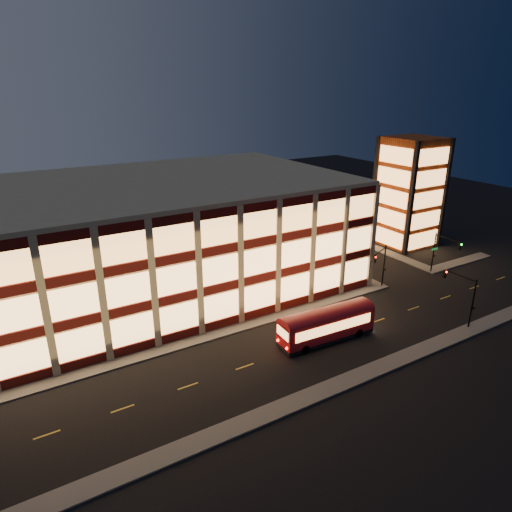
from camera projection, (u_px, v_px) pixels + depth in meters
ground at (234, 334)px, 50.41m from camera, size 200.00×200.00×0.00m
sidewalk_office_south at (205, 337)px, 49.74m from camera, size 54.00×2.00×0.15m
sidewalk_office_east at (307, 252)px, 75.11m from camera, size 2.00×30.00×0.15m
sidewalk_tower_south at (458, 263)px, 70.50m from camera, size 14.00×2.00×0.15m
sidewalk_tower_west at (357, 241)px, 80.43m from camera, size 2.00×30.00×0.15m
sidewalk_near at (304, 399)px, 39.96m from camera, size 100.00×2.00×0.15m
office_building at (152, 236)px, 60.00m from camera, size 50.45×30.45×14.50m
stair_tower at (409, 192)px, 76.11m from camera, size 8.60×8.60×18.00m
traffic_signal_far at (381, 261)px, 59.87m from camera, size 3.79×1.87×6.00m
traffic_signal_right at (443, 248)px, 64.64m from camera, size 1.20×4.37×6.00m
traffic_signal_near at (462, 290)px, 51.46m from camera, size 0.32×4.45×6.00m
trolley_bus at (327, 323)px, 48.65m from camera, size 11.03×3.38×3.69m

